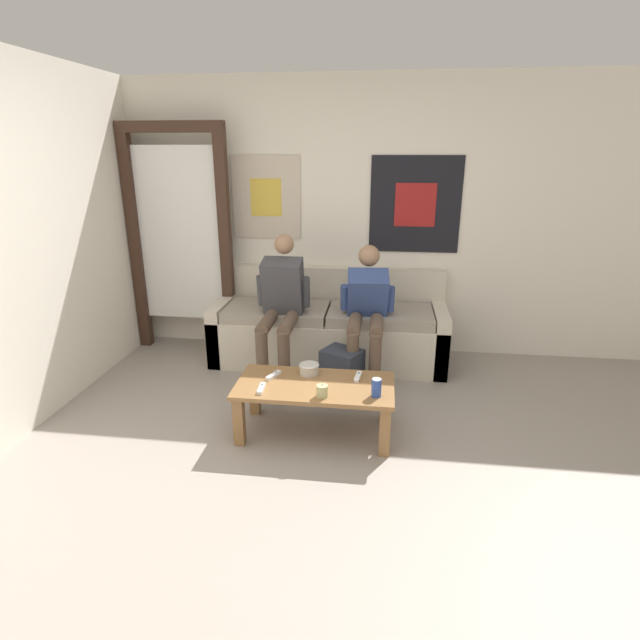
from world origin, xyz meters
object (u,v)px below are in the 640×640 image
Objects in this scene: pillar_candle at (322,391)px; game_controller_near_right at (274,375)px; backpack at (341,374)px; couch at (329,329)px; game_controller_far_center at (358,377)px; coffee_table at (315,393)px; person_seated_adult at (281,303)px; person_seated_teen at (367,309)px; drink_can_blue at (376,388)px; game_controller_near_left at (261,388)px; ceramic_bowl at (309,368)px.

game_controller_near_right is (-0.38, 0.25, -0.03)m from pillar_candle.
couch is at bearing 103.87° from backpack.
couch reaches higher than backpack.
couch is 14.59× the size of game_controller_far_center.
couch reaches higher than game_controller_near_right.
coffee_table is at bearing -102.69° from backpack.
person_seated_adult is at bearing -132.87° from couch.
coffee_table is 11.55× the size of pillar_candle.
backpack is at bearing -116.17° from person_seated_teen.
pillar_candle is at bearing -171.46° from drink_can_blue.
backpack is at bearing -30.79° from person_seated_adult.
drink_can_blue is (0.42, -0.13, 0.13)m from coffee_table.
game_controller_near_right is at bearing -101.73° from couch.
pillar_candle is at bearing -33.69° from game_controller_near_right.
person_seated_adult reaches higher than game_controller_near_left.
couch is at bearing 94.60° from pillar_candle.
person_seated_adult is at bearing -177.48° from person_seated_teen.
coffee_table is (0.05, -1.32, 0.01)m from couch.
backpack is 0.71m from game_controller_near_right.
person_seated_adult reaches higher than drink_can_blue.
game_controller_near_left is at bearing -85.92° from person_seated_adult.
person_seated_teen is 1.17m from pillar_candle.
coffee_table is at bearing 112.05° from pillar_candle.
drink_can_blue reaches higher than game_controller_far_center.
person_seated_teen is (0.73, 0.03, -0.04)m from person_seated_adult.
drink_can_blue reaches higher than game_controller_near_right.
game_controller_far_center is (0.16, -0.46, 0.20)m from backpack.
backpack is 0.81m from drink_can_blue.
game_controller_near_right is 0.99× the size of game_controller_far_center.
couch is at bearing 92.08° from coffee_table.
game_controller_near_left is (-0.34, -0.14, 0.08)m from coffee_table.
coffee_table is at bearing 21.74° from game_controller_near_left.
ceramic_bowl is at bearing -115.21° from person_seated_teen.
pillar_candle reaches higher than backpack.
coffee_table is 7.47× the size of game_controller_near_left.
pillar_candle reaches higher than ceramic_bowl.
game_controller_near_right and game_controller_far_center have the same top height.
person_seated_adult is at bearing 131.92° from game_controller_far_center.
game_controller_near_right reaches higher than backpack.
backpack is 0.81m from pillar_candle.
person_seated_adult is 3.11× the size of backpack.
pillar_candle is at bearing -68.06° from ceramic_bowl.
couch is 1.49m from game_controller_near_left.
pillar_candle is 0.42m from game_controller_near_left.
game_controller_far_center is (0.22, 0.31, -0.03)m from pillar_candle.
backpack is (-0.18, -0.36, -0.44)m from person_seated_teen.
coffee_table is at bearing -68.19° from ceramic_bowl.
person_seated_adult is at bearing 115.15° from ceramic_bowl.
game_controller_near_left is 0.99× the size of game_controller_far_center.
person_seated_teen reaches higher than game_controller_near_left.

